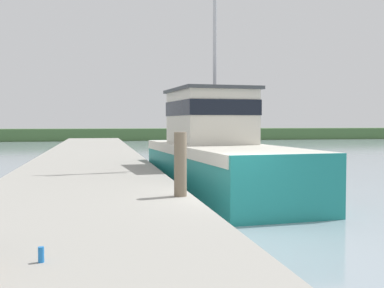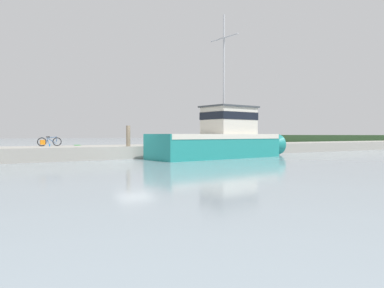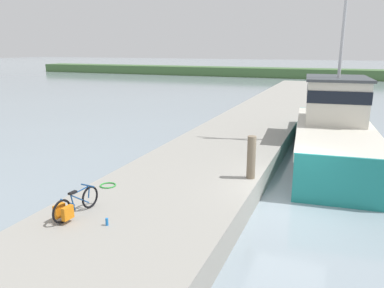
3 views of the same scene
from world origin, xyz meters
TOP-DOWN VIEW (x-y plane):
  - ground_plane at (0.00, 0.00)m, footprint 320.00×320.00m
  - dock_pier at (-3.63, 0.00)m, footprint 5.01×80.00m
  - fishing_boat_main at (1.00, 6.55)m, footprint 4.17×12.32m
  - bicycle_touring at (-5.03, -4.55)m, footprint 0.51×1.65m
  - mooring_post at (-1.43, 0.12)m, footprint 0.29×0.29m
  - hose_coil at (-5.48, -2.29)m, footprint 0.51×0.51m
  - water_bottle_on_curb at (-3.94, -4.62)m, footprint 0.07×0.07m

SIDE VIEW (x-z plane):
  - ground_plane at x=0.00m, z-range 0.00..0.00m
  - dock_pier at x=-3.63m, z-range 0.00..0.88m
  - hose_coil at x=-5.48m, z-range 0.88..0.92m
  - water_bottle_on_curb at x=-3.94m, z-range 0.88..1.07m
  - bicycle_touring at x=-5.03m, z-range 0.85..1.54m
  - fishing_boat_main at x=1.00m, z-range -3.81..6.71m
  - mooring_post at x=-1.43m, z-range 0.88..2.34m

